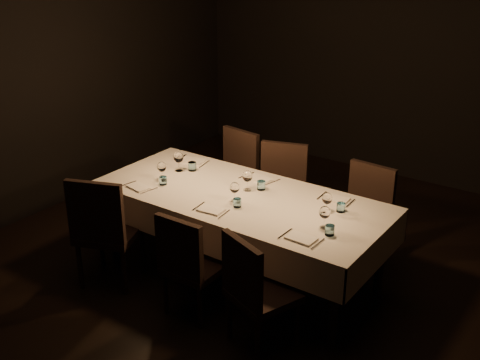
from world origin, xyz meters
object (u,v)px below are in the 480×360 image
Objects in this scene: chair_near_center at (188,261)px; chair_far_right at (364,210)px; chair_far_center at (281,188)px; chair_near_left at (104,227)px; chair_near_right at (254,287)px; dining_table at (240,203)px; chair_far_left at (233,173)px.

chair_near_center is 0.96× the size of chair_far_right.
chair_near_left is at bearing -133.33° from chair_far_center.
chair_near_left is at bearing 21.55° from chair_near_right.
chair_far_right is at bearing -73.88° from chair_near_right.
chair_near_center is 0.93× the size of chair_far_center.
dining_table is at bearing -88.06° from chair_near_center.
chair_far_center is (-0.73, 1.55, 0.02)m from chair_near_right.
chair_far_right is (0.74, 1.56, 0.02)m from chair_near_center.
chair_far_center is 1.03× the size of chair_far_right.
chair_near_center is at bearing -87.33° from dining_table.
chair_far_center reaches higher than chair_near_center.
chair_far_left is (-0.67, 0.84, -0.16)m from dining_table.
chair_near_right is at bearing 159.80° from chair_near_left.
dining_table is at bearing -129.27° from chair_far_right.
dining_table is 2.79× the size of chair_near_right.
chair_near_right is at bearing -42.47° from chair_far_left.
chair_far_center is at bearing -136.59° from chair_near_left.
chair_far_center reaches higher than chair_near_right.
chair_near_left reaches higher than chair_far_right.
chair_far_left is 1.04× the size of chair_far_right.
chair_near_center is at bearing 162.23° from chair_near_left.
chair_far_left is (0.15, 1.63, -0.02)m from chair_near_left.
chair_far_left is 1.01× the size of chair_far_center.
chair_far_left reaches higher than chair_far_center.
dining_table is 2.75× the size of chair_far_right.
chair_far_right is (1.60, 1.62, -0.04)m from chair_near_left.
dining_table is 1.15m from chair_near_left.
chair_far_left is at bearing -116.53° from chair_near_left.
chair_near_left is 1.48m from chair_near_right.
chair_far_center is at bearing -173.59° from chair_far_right.
chair_far_right is (1.45, -0.01, -0.02)m from chair_far_left.
chair_near_right is (0.62, -0.03, 0.01)m from chair_near_center.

